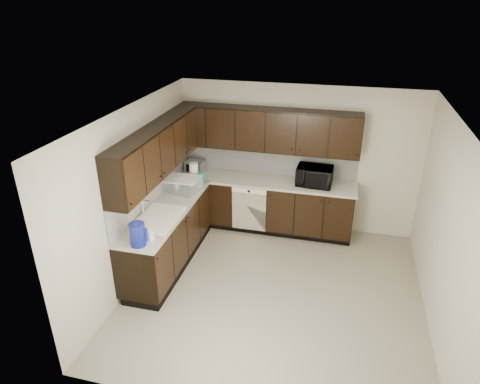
% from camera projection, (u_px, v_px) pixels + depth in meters
% --- Properties ---
extents(floor, '(4.00, 4.00, 0.00)m').
position_uv_depth(floor, '(274.00, 291.00, 6.00)').
color(floor, gray).
rests_on(floor, ground).
extents(ceiling, '(4.00, 4.00, 0.00)m').
position_uv_depth(ceiling, '(282.00, 117.00, 4.94)').
color(ceiling, white).
rests_on(ceiling, wall_back).
extents(wall_back, '(4.00, 0.02, 2.50)m').
position_uv_depth(wall_back, '(298.00, 159.00, 7.22)').
color(wall_back, beige).
rests_on(wall_back, floor).
extents(wall_left, '(0.02, 4.00, 2.50)m').
position_uv_depth(wall_left, '(135.00, 196.00, 5.91)').
color(wall_left, beige).
rests_on(wall_left, floor).
extents(wall_right, '(0.02, 4.00, 2.50)m').
position_uv_depth(wall_right, '(446.00, 232.00, 5.03)').
color(wall_right, beige).
rests_on(wall_right, floor).
extents(wall_front, '(4.00, 0.02, 2.50)m').
position_uv_depth(wall_front, '(239.00, 317.00, 3.72)').
color(wall_front, beige).
rests_on(wall_front, floor).
extents(lower_cabinets, '(3.00, 2.80, 0.90)m').
position_uv_depth(lower_cabinets, '(227.00, 220.00, 7.02)').
color(lower_cabinets, black).
rests_on(lower_cabinets, floor).
extents(countertop, '(3.03, 2.83, 0.04)m').
position_uv_depth(countertop, '(226.00, 192.00, 6.80)').
color(countertop, '#B6AF9F').
rests_on(countertop, lower_cabinets).
extents(backsplash, '(3.00, 2.80, 0.48)m').
position_uv_depth(backsplash, '(217.00, 171.00, 6.93)').
color(backsplash, silver).
rests_on(backsplash, countertop).
extents(upper_cabinets, '(3.00, 2.80, 0.70)m').
position_uv_depth(upper_cabinets, '(221.00, 139.00, 6.55)').
color(upper_cabinets, black).
rests_on(upper_cabinets, wall_back).
extents(dishwasher, '(0.58, 0.04, 0.78)m').
position_uv_depth(dishwasher, '(249.00, 207.00, 7.16)').
color(dishwasher, '#F8EECB').
rests_on(dishwasher, lower_cabinets).
extents(sink, '(0.54, 0.82, 0.42)m').
position_uv_depth(sink, '(158.00, 222.00, 5.99)').
color(sink, '#F8EECB').
rests_on(sink, countertop).
extents(microwave, '(0.59, 0.41, 0.32)m').
position_uv_depth(microwave, '(314.00, 176.00, 6.94)').
color(microwave, black).
rests_on(microwave, countertop).
extents(soap_bottle_a, '(0.10, 0.10, 0.18)m').
position_uv_depth(soap_bottle_a, '(150.00, 233.00, 5.42)').
color(soap_bottle_a, gray).
rests_on(soap_bottle_a, countertop).
extents(soap_bottle_b, '(0.11, 0.11, 0.22)m').
position_uv_depth(soap_bottle_b, '(177.00, 183.00, 6.80)').
color(soap_bottle_b, gray).
rests_on(soap_bottle_b, countertop).
extents(toaster_oven, '(0.35, 0.28, 0.20)m').
position_uv_depth(toaster_oven, '(195.00, 166.00, 7.49)').
color(toaster_oven, '#A9A9AB').
rests_on(toaster_oven, countertop).
extents(storage_bin, '(0.60, 0.50, 0.20)m').
position_uv_depth(storage_bin, '(182.00, 185.00, 6.77)').
color(storage_bin, white).
rests_on(storage_bin, countertop).
extents(blue_pitcher, '(0.22, 0.22, 0.30)m').
position_uv_depth(blue_pitcher, '(138.00, 234.00, 5.29)').
color(blue_pitcher, '#101C96').
rests_on(blue_pitcher, countertop).
extents(teal_tumbler, '(0.11, 0.11, 0.20)m').
position_uv_depth(teal_tumbler, '(201.00, 178.00, 6.99)').
color(teal_tumbler, '#0E9B84').
rests_on(teal_tumbler, countertop).
extents(paper_towel_roll, '(0.15, 0.15, 0.32)m').
position_uv_depth(paper_towel_roll, '(194.00, 172.00, 7.08)').
color(paper_towel_roll, white).
rests_on(paper_towel_roll, countertop).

